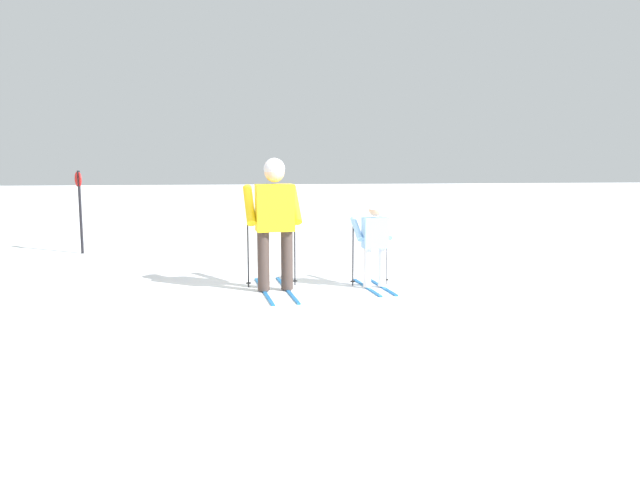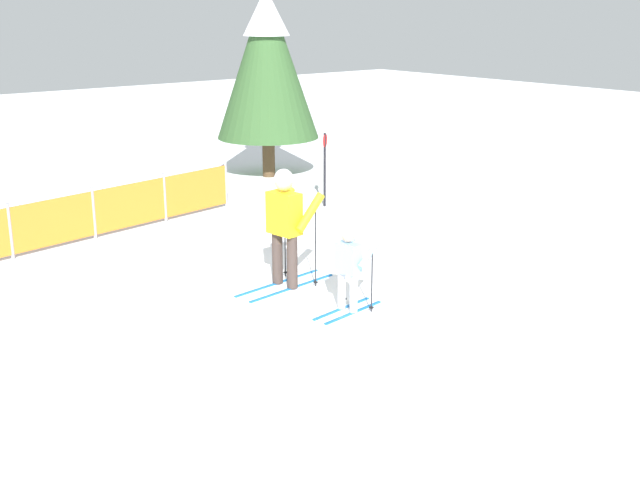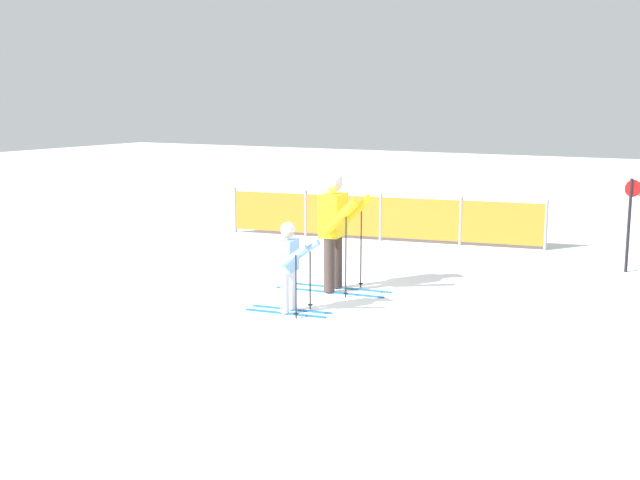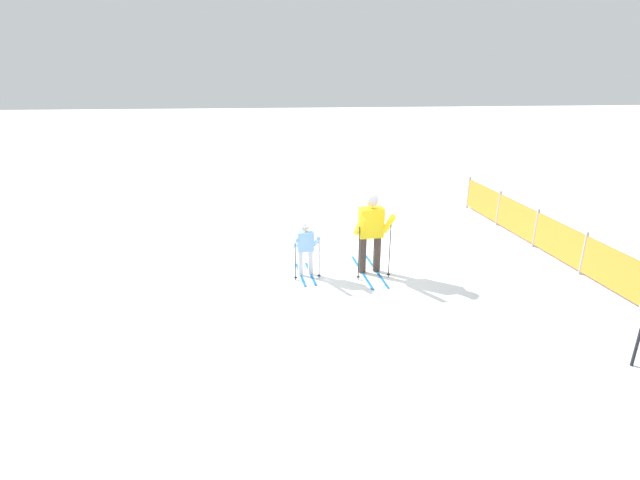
{
  "view_description": "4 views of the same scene",
  "coord_description": "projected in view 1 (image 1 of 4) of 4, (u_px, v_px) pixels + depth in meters",
  "views": [
    {
      "loc": [
        -8.27,
        0.41,
        1.85
      ],
      "look_at": [
        0.07,
        -0.47,
        0.69
      ],
      "focal_mm": 35.0,
      "sensor_mm": 36.0,
      "label": 1
    },
    {
      "loc": [
        -6.72,
        -9.06,
        4.08
      ],
      "look_at": [
        -0.14,
        -0.92,
        1.0
      ],
      "focal_mm": 45.0,
      "sensor_mm": 36.0,
      "label": 2
    },
    {
      "loc": [
        5.5,
        -10.13,
        2.83
      ],
      "look_at": [
        0.29,
        -0.72,
        0.92
      ],
      "focal_mm": 45.0,
      "sensor_mm": 36.0,
      "label": 3
    },
    {
      "loc": [
        9.73,
        -1.57,
        4.59
      ],
      "look_at": [
        -0.22,
        -0.91,
        0.67
      ],
      "focal_mm": 28.0,
      "sensor_mm": 36.0,
      "label": 4
    }
  ],
  "objects": [
    {
      "name": "ground_plane",
      "position": [
        286.0,
        291.0,
        8.44
      ],
      "size": [
        60.0,
        60.0,
        0.0
      ],
      "primitive_type": "plane",
      "color": "white"
    },
    {
      "name": "skier_adult",
      "position": [
        274.0,
        212.0,
        8.35
      ],
      "size": [
        1.73,
        0.81,
        1.8
      ],
      "rotation": [
        0.0,
        0.0,
        0.12
      ],
      "color": "#1966B2",
      "rests_on": "ground_plane"
    },
    {
      "name": "skier_child",
      "position": [
        375.0,
        237.0,
        8.59
      ],
      "size": [
        1.17,
        0.57,
        1.22
      ],
      "rotation": [
        0.0,
        0.0,
        0.14
      ],
      "color": "#1966B2",
      "rests_on": "ground_plane"
    },
    {
      "name": "trail_marker",
      "position": [
        80.0,
        203.0,
        11.55
      ],
      "size": [
        0.24,
        0.18,
        1.54
      ],
      "color": "black",
      "rests_on": "ground_plane"
    }
  ]
}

